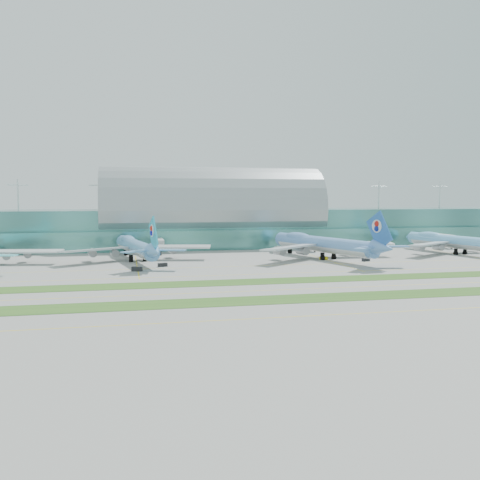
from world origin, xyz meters
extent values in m
plane|color=gray|center=(0.00, 0.00, 0.00)|extent=(700.00, 700.00, 0.00)
cube|color=#3D7A75|center=(0.00, 130.00, 10.00)|extent=(340.00, 42.00, 20.00)
cube|color=#3D7A75|center=(0.00, 106.00, 5.00)|extent=(340.00, 8.00, 10.00)
ellipsoid|color=#9EA5A8|center=(0.00, 130.00, 20.00)|extent=(340.00, 46.20, 16.17)
cylinder|color=white|center=(0.00, 130.00, 28.00)|extent=(0.80, 0.80, 16.00)
cube|color=#B2B7B7|center=(-31.00, 95.00, 5.50)|extent=(3.50, 22.00, 3.00)
cylinder|color=black|center=(-31.00, 85.00, 2.00)|extent=(1.00, 1.00, 4.00)
cube|color=#B2B7B7|center=(44.00, 95.00, 5.50)|extent=(3.50, 22.00, 3.00)
cylinder|color=black|center=(44.00, 85.00, 2.00)|extent=(1.00, 1.00, 4.00)
cube|color=#B2B7B7|center=(119.00, 95.00, 5.50)|extent=(3.50, 22.00, 3.00)
cylinder|color=black|center=(119.00, 85.00, 2.00)|extent=(1.00, 1.00, 4.00)
cube|color=#2D591E|center=(0.00, -28.00, 0.04)|extent=(420.00, 12.00, 0.08)
cube|color=#2D591E|center=(0.00, 2.00, 0.04)|extent=(420.00, 12.00, 0.08)
cube|color=yellow|center=(0.00, -48.00, 0.01)|extent=(420.00, 0.35, 0.01)
cube|color=yellow|center=(0.00, -14.00, 0.01)|extent=(420.00, 0.35, 0.01)
cube|color=yellow|center=(0.00, 18.00, 0.01)|extent=(420.00, 0.35, 0.01)
cube|color=yellow|center=(0.00, 40.00, 0.01)|extent=(420.00, 0.35, 0.01)
cube|color=silver|center=(-85.04, 65.21, 5.11)|extent=(27.63, 11.08, 1.09)
cylinder|color=gray|center=(-90.02, 69.06, 3.23)|extent=(4.04, 5.47, 3.05)
cylinder|color=#629FD9|center=(-42.43, 67.05, 5.88)|extent=(16.78, 59.80, 5.97)
ellipsoid|color=#629FD9|center=(-45.49, 83.49, 7.52)|extent=(8.90, 18.89, 4.25)
cone|color=#629FD9|center=(-48.31, 98.68, 5.88)|extent=(6.75, 5.83, 5.97)
cone|color=#629FD9|center=(-36.27, 33.90, 7.03)|extent=(7.16, 9.56, 5.67)
cube|color=silver|center=(-59.12, 61.99, 5.49)|extent=(28.26, 21.65, 1.18)
cylinder|color=gray|center=(-55.81, 67.89, 3.47)|extent=(4.19, 5.81, 3.27)
cube|color=silver|center=(-25.03, 68.32, 5.49)|extent=(29.76, 12.86, 1.18)
cylinder|color=gray|center=(-30.24, 72.64, 3.47)|extent=(4.19, 5.81, 3.27)
cube|color=#30AFD5|center=(-36.62, 35.80, 13.10)|extent=(2.88, 12.55, 13.89)
cylinder|color=white|center=(-36.80, 36.74, 14.54)|extent=(1.70, 4.70, 4.62)
cylinder|color=black|center=(-46.58, 89.36, 1.44)|extent=(1.73, 1.73, 2.89)
cylinder|color=black|center=(-44.57, 62.73, 1.44)|extent=(1.73, 1.73, 2.89)
cylinder|color=black|center=(-38.88, 63.79, 1.44)|extent=(1.73, 1.73, 2.89)
cylinder|color=#6498DD|center=(37.43, 57.90, 6.38)|extent=(25.49, 63.87, 6.49)
ellipsoid|color=#6498DD|center=(32.03, 75.25, 8.17)|extent=(11.75, 20.66, 4.62)
cone|color=#6498DD|center=(27.04, 91.27, 6.38)|extent=(7.75, 6.92, 6.49)
cone|color=#6498DD|center=(48.32, 22.94, 7.64)|extent=(8.68, 10.82, 6.16)
cube|color=silver|center=(20.07, 50.30, 5.96)|extent=(29.28, 25.98, 1.28)
cylinder|color=gray|center=(22.89, 57.10, 3.77)|extent=(5.11, 6.55, 3.56)
cube|color=silver|center=(56.04, 61.51, 5.96)|extent=(31.93, 10.42, 1.28)
cylinder|color=gray|center=(49.86, 65.50, 3.77)|extent=(5.11, 6.55, 3.56)
cube|color=blue|center=(47.70, 24.94, 14.23)|extent=(4.69, 13.32, 15.08)
cylinder|color=silver|center=(47.39, 25.94, 15.80)|extent=(2.39, 5.08, 5.02)
cylinder|color=black|center=(30.10, 81.44, 1.57)|extent=(1.88, 1.88, 3.14)
cylinder|color=black|center=(35.68, 52.97, 1.57)|extent=(1.88, 1.88, 3.14)
cylinder|color=black|center=(41.67, 54.84, 1.57)|extent=(1.88, 1.88, 3.14)
cylinder|color=#71C2FA|center=(105.96, 63.34, 5.76)|extent=(16.80, 58.64, 5.86)
ellipsoid|color=#71C2FA|center=(102.87, 79.45, 7.37)|extent=(8.82, 18.54, 4.17)
cone|color=#71C2FA|center=(100.01, 94.33, 5.76)|extent=(6.64, 5.74, 5.86)
cube|color=silver|center=(89.61, 58.27, 5.39)|extent=(27.67, 21.36, 1.15)
cylinder|color=#9B9EA3|center=(92.83, 64.09, 3.40)|extent=(4.13, 5.71, 3.21)
cylinder|color=#9B9EA3|center=(117.88, 68.90, 3.40)|extent=(4.13, 5.71, 3.21)
cylinder|color=black|center=(101.76, 85.20, 1.42)|extent=(1.70, 1.70, 2.83)
cylinder|color=black|center=(103.89, 59.09, 1.42)|extent=(1.70, 1.70, 2.83)
cylinder|color=black|center=(109.46, 60.16, 1.42)|extent=(1.70, 1.70, 2.83)
cube|color=black|center=(-42.79, 34.44, 0.80)|extent=(4.09, 2.75, 1.60)
cube|color=black|center=(-32.77, 45.32, 0.71)|extent=(3.89, 2.61, 1.42)
cube|color=#D7C20C|center=(36.51, 53.61, 0.65)|extent=(3.63, 2.67, 1.30)
cube|color=black|center=(51.87, 44.76, 0.67)|extent=(3.47, 2.35, 1.35)
camera|label=1|loc=(-46.76, -161.64, 27.15)|focal=40.00mm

